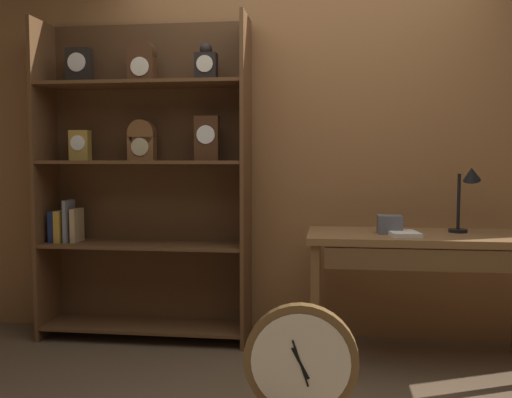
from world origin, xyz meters
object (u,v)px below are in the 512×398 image
at_px(bookshelf, 143,177).
at_px(toolbox_small, 389,224).
at_px(workbench, 423,250).
at_px(desk_lamp, 467,189).
at_px(open_repair_manual, 404,234).
at_px(round_clock_large, 301,364).

xyz_separation_m(bookshelf, toolbox_small, (1.62, -0.28, -0.27)).
distance_m(workbench, desk_lamp, 0.46).
height_order(bookshelf, toolbox_small, bookshelf).
height_order(bookshelf, workbench, bookshelf).
distance_m(open_repair_manual, round_clock_large, 1.10).
relative_size(desk_lamp, round_clock_large, 0.73).
bearing_deg(round_clock_large, workbench, 52.35).
xyz_separation_m(toolbox_small, round_clock_large, (-0.48, -0.89, -0.55)).
bearing_deg(bookshelf, workbench, -9.04).
xyz_separation_m(bookshelf, open_repair_manual, (1.69, -0.37, -0.31)).
xyz_separation_m(bookshelf, round_clock_large, (1.13, -1.17, -0.82)).
xyz_separation_m(bookshelf, desk_lamp, (2.08, -0.21, -0.05)).
xyz_separation_m(open_repair_manual, round_clock_large, (-0.55, -0.80, -0.51)).
bearing_deg(open_repair_manual, toolbox_small, 119.90).
height_order(toolbox_small, open_repair_manual, toolbox_small).
height_order(desk_lamp, round_clock_large, desk_lamp).
distance_m(bookshelf, workbench, 1.88).
height_order(bookshelf, desk_lamp, bookshelf).
xyz_separation_m(workbench, desk_lamp, (0.26, 0.08, 0.36)).
bearing_deg(desk_lamp, workbench, -162.72).
bearing_deg(workbench, open_repair_manual, -147.27).
height_order(workbench, open_repair_manual, open_repair_manual).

